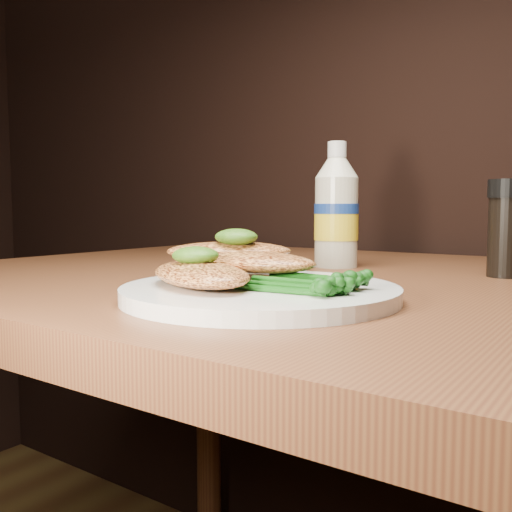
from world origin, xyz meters
The scene contains 9 objects.
plate centered at (-0.01, 0.84, 0.76)m, with size 0.26×0.26×0.01m, color white.
chicken_front centered at (-0.05, 0.80, 0.77)m, with size 0.14×0.08×0.02m, color #F0974C.
chicken_mid centered at (-0.03, 0.86, 0.78)m, with size 0.14×0.07×0.02m, color #F0974C.
chicken_back centered at (-0.08, 0.87, 0.79)m, with size 0.13×0.07×0.02m, color #F0974C.
pesto_front centered at (-0.06, 0.80, 0.79)m, with size 0.05×0.04×0.02m, color #133708.
pesto_back centered at (-0.06, 0.87, 0.81)m, with size 0.05×0.04×0.02m, color #133708.
broccolini_bundle centered at (0.03, 0.84, 0.77)m, with size 0.12×0.09×0.02m, color #134D10, non-canonical shape.
mayo_bottle centered at (-0.09, 1.14, 0.84)m, with size 0.06×0.06×0.18m, color beige, non-canonical shape.
pepper_grinder centered at (0.14, 1.15, 0.81)m, with size 0.05×0.05×0.12m, color black, non-canonical shape.
Camera 1 is at (0.28, 0.42, 0.83)m, focal length 39.04 mm.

